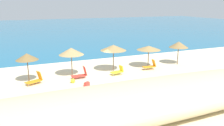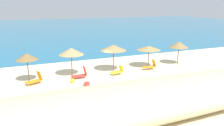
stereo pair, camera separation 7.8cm
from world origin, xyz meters
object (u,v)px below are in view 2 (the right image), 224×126
object	(u,v)px
beach_umbrella_1	(27,57)
beach_ball	(73,81)
beach_umbrella_2	(71,51)
lounge_chair_0	(118,71)
lounge_chair_1	(35,79)
lounge_chair_2	(81,74)
lounge_chair_3	(150,66)
beach_umbrella_5	(179,45)
beach_umbrella_3	(113,48)
cooler_box	(87,84)
beach_umbrella_4	(149,48)

from	to	relation	value
beach_umbrella_1	beach_ball	distance (m)	4.58
beach_umbrella_2	lounge_chair_0	bearing A→B (deg)	-15.31
lounge_chair_1	beach_ball	world-z (taller)	lounge_chair_1
lounge_chair_0	lounge_chair_2	distance (m)	3.77
beach_umbrella_1	beach_ball	world-z (taller)	beach_umbrella_1
beach_umbrella_1	lounge_chair_3	bearing A→B (deg)	-2.57
beach_umbrella_5	beach_umbrella_2	bearing A→B (deg)	179.25
beach_umbrella_3	lounge_chair_2	bearing A→B (deg)	-166.80
lounge_chair_1	beach_umbrella_2	bearing A→B (deg)	-99.18
beach_umbrella_2	lounge_chair_1	bearing A→B (deg)	-165.47
beach_umbrella_3	beach_umbrella_5	distance (m)	8.16
lounge_chair_0	beach_umbrella_1	bearing A→B (deg)	75.08
beach_umbrella_1	cooler_box	bearing A→B (deg)	-31.96
beach_umbrella_4	lounge_chair_2	xyz separation A→B (m)	(-7.98, -0.84, -1.82)
beach_umbrella_1	lounge_chair_2	distance (m)	5.14
beach_umbrella_1	beach_umbrella_4	xyz separation A→B (m)	(12.67, 0.24, -0.18)
beach_umbrella_2	beach_umbrella_3	size ratio (longest dim) A/B	1.01
lounge_chair_3	beach_umbrella_5	bearing A→B (deg)	-77.35
cooler_box	lounge_chair_1	bearing A→B (deg)	151.33
cooler_box	lounge_chair_2	bearing A→B (deg)	87.46
beach_umbrella_4	lounge_chair_1	bearing A→B (deg)	-175.88
cooler_box	lounge_chair_3	bearing A→B (deg)	16.32
beach_umbrella_5	lounge_chair_0	world-z (taller)	beach_umbrella_5
beach_umbrella_2	lounge_chair_3	xyz separation A→B (m)	(8.43, -0.84, -2.09)
beach_umbrella_4	lounge_chair_0	bearing A→B (deg)	-164.58
beach_umbrella_5	cooler_box	world-z (taller)	beach_umbrella_5
beach_umbrella_1	beach_umbrella_2	size ratio (longest dim) A/B	0.95
beach_umbrella_4	lounge_chair_3	size ratio (longest dim) A/B	1.79
beach_umbrella_5	cooler_box	size ratio (longest dim) A/B	5.32
lounge_chair_3	beach_ball	distance (m)	8.89
lounge_chair_0	lounge_chair_3	xyz separation A→B (m)	(4.03, 0.36, 0.06)
lounge_chair_1	beach_umbrella_4	bearing A→B (deg)	-109.59
lounge_chair_1	lounge_chair_3	distance (m)	11.97
beach_umbrella_2	lounge_chair_3	world-z (taller)	beach_umbrella_2
cooler_box	beach_umbrella_1	bearing A→B (deg)	148.04
cooler_box	lounge_chair_0	bearing A→B (deg)	26.76
beach_umbrella_3	beach_umbrella_4	distance (m)	4.23
lounge_chair_0	beach_umbrella_5	bearing A→B (deg)	-91.42
beach_umbrella_3	lounge_chair_1	bearing A→B (deg)	-173.39
beach_umbrella_2	lounge_chair_0	size ratio (longest dim) A/B	2.17
lounge_chair_0	lounge_chair_2	xyz separation A→B (m)	(-3.76, 0.33, 0.04)
beach_umbrella_1	lounge_chair_0	distance (m)	8.74
beach_umbrella_3	lounge_chair_0	bearing A→B (deg)	-90.30
lounge_chair_0	beach_ball	xyz separation A→B (m)	(-4.79, -0.69, -0.19)
beach_umbrella_2	beach_umbrella_5	xyz separation A→B (m)	(12.56, -0.16, -0.17)
beach_umbrella_1	beach_umbrella_3	world-z (taller)	beach_umbrella_3
lounge_chair_1	beach_ball	bearing A→B (deg)	-130.92
lounge_chair_3	lounge_chair_0	bearing A→B (deg)	98.51
lounge_chair_2	lounge_chair_3	xyz separation A→B (m)	(7.79, 0.04, 0.02)
beach_ball	cooler_box	world-z (taller)	beach_ball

